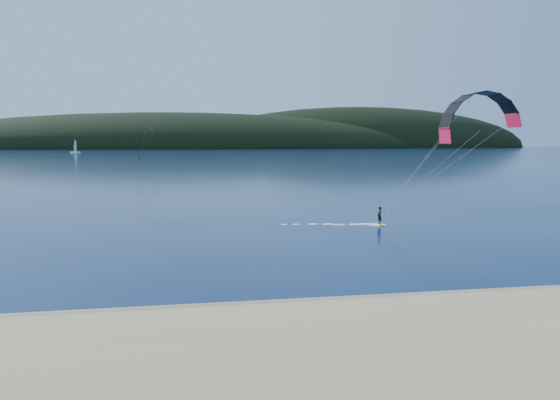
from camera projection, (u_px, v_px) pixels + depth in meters
name	position (u px, v px, depth m)	size (l,w,h in m)	color
ground	(282.00, 349.00, 19.11)	(1800.00, 1800.00, 0.00)	#08153B
wet_sand	(269.00, 309.00, 23.52)	(220.00, 2.50, 0.10)	#907353
headland	(212.00, 148.00, 750.35)	(1200.00, 310.00, 140.00)	black
kitesurfer_near	(475.00, 134.00, 44.77)	(23.44, 6.49, 13.04)	yellow
kitesurfer_far	(144.00, 135.00, 206.22)	(8.37, 7.41, 14.85)	yellow
sailboat	(75.00, 152.00, 389.26)	(8.59, 5.36, 11.95)	white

